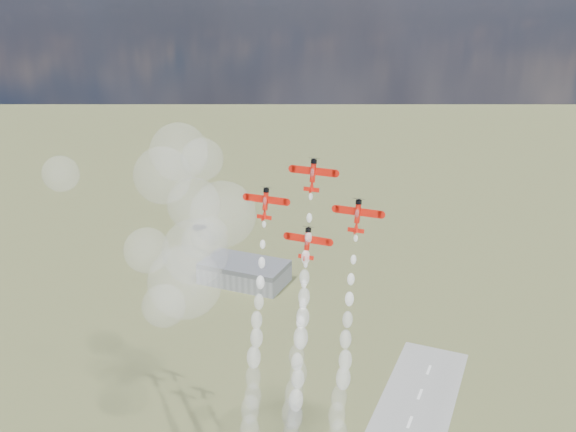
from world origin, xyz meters
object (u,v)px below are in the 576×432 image
(hangar, at_px, (244,272))
(plane_slot, at_px, (307,242))
(plane_left, at_px, (265,203))
(plane_right, at_px, (357,215))
(plane_lead, at_px, (313,174))

(hangar, relative_size, plane_slot, 4.33)
(plane_left, distance_m, plane_right, 24.59)
(plane_left, xyz_separation_m, plane_right, (24.59, 0.00, 0.00))
(hangar, height_order, plane_right, plane_right)
(plane_right, bearing_deg, plane_left, 180.00)
(plane_right, bearing_deg, plane_slot, -172.43)
(plane_lead, bearing_deg, plane_right, -7.57)
(plane_lead, xyz_separation_m, plane_right, (12.30, -1.63, -8.45))
(plane_right, bearing_deg, hangar, 125.58)
(plane_left, relative_size, plane_slot, 1.00)
(plane_left, relative_size, plane_right, 1.00)
(hangar, xyz_separation_m, plane_lead, (103.30, -159.92, 112.76))
(hangar, bearing_deg, plane_lead, -57.14)
(hangar, height_order, plane_left, plane_left)
(hangar, distance_m, plane_lead, 221.27)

